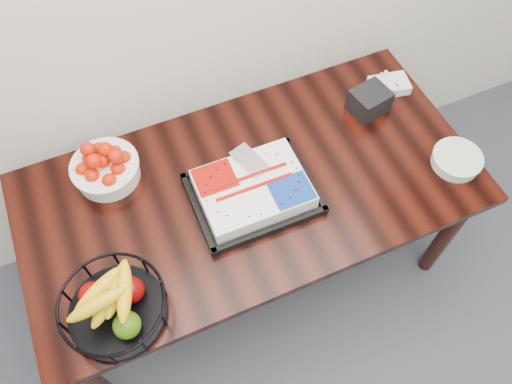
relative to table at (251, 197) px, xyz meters
name	(u,v)px	position (x,y,z in m)	size (l,w,h in m)	color
table	(251,197)	(0.00, 0.00, 0.00)	(1.80, 0.90, 0.75)	black
cake_tray	(253,191)	(-0.01, -0.05, 0.13)	(0.47, 0.38, 0.10)	black
tangerine_bowl	(104,166)	(-0.50, 0.27, 0.16)	(0.27, 0.27, 0.17)	white
fruit_basket	(114,306)	(-0.61, -0.29, 0.16)	(0.35, 0.35, 0.19)	black
plate_stack	(456,160)	(0.80, -0.23, 0.11)	(0.20, 0.20, 0.05)	white
fork_bag	(389,85)	(0.77, 0.23, 0.11)	(0.19, 0.14, 0.05)	silver
napkin_box	(369,101)	(0.62, 0.16, 0.14)	(0.15, 0.13, 0.11)	black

